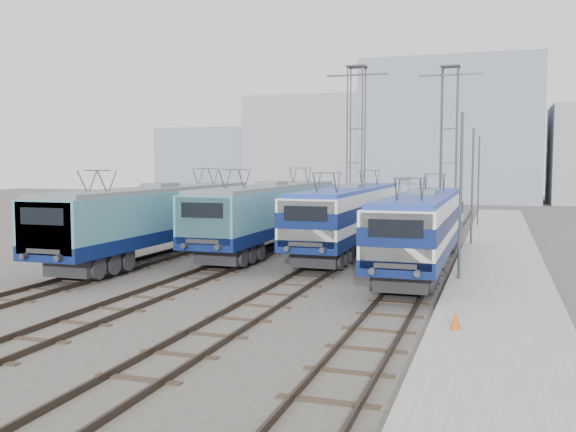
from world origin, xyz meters
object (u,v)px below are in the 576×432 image
Objects in this scene: safety_cone at (455,320)px; locomotive_far_left at (158,215)px; locomotive_center_left at (271,211)px; locomotive_far_right at (423,223)px; catenary_tower_west at (356,141)px; mast_mid at (472,189)px; mast_rear at (478,183)px; catenary_tower_east at (449,140)px; locomotive_center_right at (350,212)px; mast_front at (460,200)px.

locomotive_far_left is at bearing 144.76° from safety_cone.
locomotive_far_right is (9.00, -4.12, -0.07)m from locomotive_center_left.
catenary_tower_west is at bearing 107.63° from safety_cone.
mast_rear is (0.00, 12.00, 0.00)m from mast_mid.
locomotive_far_left is 6.61m from locomotive_center_left.
catenary_tower_east reaches higher than locomotive_far_right.
mast_rear reaches higher than locomotive_center_left.
locomotive_far_right is at bearing 100.65° from safety_cone.
catenary_tower_west reaches higher than locomotive_center_left.
locomotive_far_right is at bearing -24.58° from locomotive_center_left.
locomotive_center_right is at bearing 134.31° from locomotive_far_right.
catenary_tower_west reaches higher than locomotive_center_right.
mast_rear is at bearing 43.60° from catenary_tower_east.
mast_mid is (15.35, 9.13, 1.22)m from locomotive_far_left.
safety_cone is (8.97, -28.24, -6.08)m from catenary_tower_west.
locomotive_far_left is at bearing -132.94° from locomotive_center_left.
safety_cone is (2.47, -30.24, -6.08)m from catenary_tower_east.
mast_rear is (6.35, 15.80, 1.23)m from locomotive_center_right.
locomotive_center_right is at bearing -111.89° from mast_rear.
catenary_tower_east is at bearing 58.53° from locomotive_center_left.
locomotive_far_left is at bearing -125.99° from mast_rear.
mast_mid is at bearing 90.00° from mast_front.
mast_rear is at bearing 90.00° from mast_mid.
mast_front is 1.00× the size of mast_mid.
safety_cone is at bearing -35.24° from locomotive_far_left.
mast_rear is at bearing 90.00° from mast_front.
locomotive_far_left is at bearing -149.37° from locomotive_center_right.
catenary_tower_east reaches higher than mast_mid.
safety_cone is at bearing -79.35° from locomotive_far_right.
locomotive_far_right is at bearing 3.05° from locomotive_far_left.
catenary_tower_east is at bearing 101.86° from mast_mid.
catenary_tower_east is 10.69m from mast_mid.
mast_front is at bearing -10.59° from locomotive_far_left.
locomotive_far_left is at bearing -176.95° from locomotive_far_right.
locomotive_center_right is 10.44m from mast_front.
catenary_tower_east reaches higher than safety_cone.
catenary_tower_east is (8.75, 14.30, 4.36)m from locomotive_center_left.
locomotive_center_left is 9.90m from locomotive_far_right.
catenary_tower_west reaches higher than safety_cone.
locomotive_far_right is at bearing -102.40° from mast_mid.
mast_mid is 12.00m from mast_rear.
safety_cone is at bearing -67.75° from locomotive_center_right.
catenary_tower_west is at bearing -155.06° from mast_rear.
locomotive_far_right is at bearing 117.28° from mast_front.
locomotive_center_right is at bearing 127.76° from mast_front.
catenary_tower_east reaches higher than locomotive_center_right.
catenary_tower_east is at bearing 95.45° from mast_front.
safety_cone is (0.37, -8.24, -2.94)m from mast_front.
catenary_tower_west is at bearing 113.27° from mast_front.
locomotive_far_right is (13.50, 0.72, -0.07)m from locomotive_far_left.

